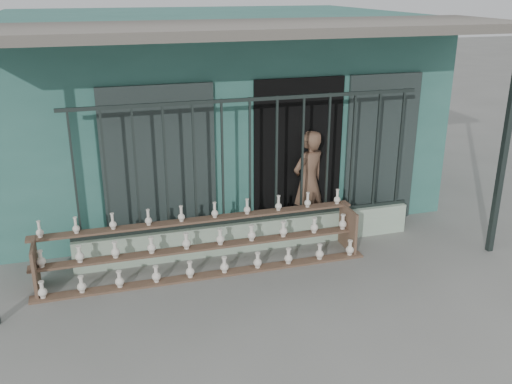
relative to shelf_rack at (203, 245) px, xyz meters
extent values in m
plane|color=slate|center=(0.78, -0.89, -0.36)|extent=(60.00, 60.00, 0.00)
cube|color=#336C62|center=(0.78, 3.41, 1.24)|extent=(7.00, 5.00, 3.20)
cube|color=black|center=(1.68, 0.93, 0.84)|extent=(1.40, 0.12, 2.40)
cube|color=#212C2A|center=(-0.42, 0.89, 0.84)|extent=(1.60, 0.08, 2.40)
cube|color=#212C2A|center=(3.08, 0.89, 0.84)|extent=(1.20, 0.08, 2.40)
cube|color=#59544C|center=(0.78, 0.31, 2.79)|extent=(7.40, 2.00, 0.12)
cube|color=#283330|center=(4.13, -0.64, 1.19)|extent=(0.08, 0.08, 3.10)
cube|color=#AAC6AA|center=(0.78, 0.41, -0.13)|extent=(5.00, 0.20, 0.45)
cube|color=#283330|center=(-1.57, 0.41, 0.99)|extent=(0.03, 0.03, 1.80)
cube|color=#283330|center=(-1.18, 0.41, 0.99)|extent=(0.03, 0.03, 1.80)
cube|color=#283330|center=(-0.79, 0.41, 0.99)|extent=(0.03, 0.03, 1.80)
cube|color=#283330|center=(-0.40, 0.41, 0.99)|extent=(0.03, 0.03, 1.80)
cube|color=#283330|center=(0.00, 0.41, 0.99)|extent=(0.03, 0.03, 1.80)
cube|color=#283330|center=(0.39, 0.41, 0.99)|extent=(0.03, 0.03, 1.80)
cube|color=#283330|center=(0.78, 0.41, 0.99)|extent=(0.03, 0.03, 1.80)
cube|color=#283330|center=(1.17, 0.41, 0.99)|extent=(0.03, 0.03, 1.80)
cube|color=#283330|center=(1.56, 0.41, 0.99)|extent=(0.03, 0.03, 1.80)
cube|color=#283330|center=(1.95, 0.41, 0.99)|extent=(0.03, 0.03, 1.80)
cube|color=#283330|center=(2.35, 0.41, 0.99)|extent=(0.03, 0.03, 1.80)
cube|color=#283330|center=(2.74, 0.41, 0.99)|extent=(0.03, 0.03, 1.80)
cube|color=#283330|center=(3.13, 0.41, 0.99)|extent=(0.03, 0.03, 1.80)
cube|color=#283330|center=(0.78, 0.41, 1.86)|extent=(5.00, 0.04, 0.05)
cube|color=#283330|center=(0.78, 0.41, 0.12)|extent=(5.00, 0.04, 0.05)
cube|color=brown|center=(0.00, -0.24, -0.34)|extent=(4.50, 0.18, 0.03)
cube|color=brown|center=(0.00, 0.01, -0.04)|extent=(4.50, 0.18, 0.03)
cube|color=brown|center=(0.00, 0.26, 0.26)|extent=(4.50, 0.18, 0.03)
cube|color=brown|center=(-2.15, 0.01, -0.04)|extent=(0.04, 0.55, 0.64)
cube|color=brown|center=(2.15, 0.01, -0.04)|extent=(0.04, 0.55, 0.64)
imported|color=brown|center=(1.82, 0.78, 0.46)|extent=(0.70, 0.59, 1.63)
camera|label=1|loc=(-1.31, -6.90, 3.34)|focal=40.00mm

